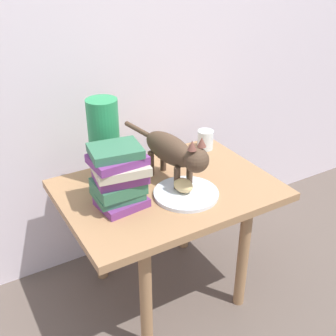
# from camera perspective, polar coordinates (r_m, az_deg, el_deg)

# --- Properties ---
(ground_plane) EXTENTS (6.00, 6.00, 0.00)m
(ground_plane) POSITION_cam_1_polar(r_m,az_deg,el_deg) (1.92, 0.00, -15.75)
(ground_plane) COLOR brown
(back_panel) EXTENTS (4.00, 0.04, 2.20)m
(back_panel) POSITION_cam_1_polar(r_m,az_deg,el_deg) (1.75, -7.16, 20.39)
(back_panel) COLOR silver
(back_panel) RESTS_ON ground
(side_table) EXTENTS (0.79, 0.57, 0.51)m
(side_table) POSITION_cam_1_polar(r_m,az_deg,el_deg) (1.64, 0.00, -4.62)
(side_table) COLOR #9E724C
(side_table) RESTS_ON ground
(plate) EXTENTS (0.24, 0.24, 0.01)m
(plate) POSITION_cam_1_polar(r_m,az_deg,el_deg) (1.55, 2.43, -3.43)
(plate) COLOR silver
(plate) RESTS_ON side_table
(bread_roll) EXTENTS (0.07, 0.09, 0.05)m
(bread_roll) POSITION_cam_1_polar(r_m,az_deg,el_deg) (1.54, 2.05, -2.32)
(bread_roll) COLOR #E0BC7A
(bread_roll) RESTS_ON plate
(cat) EXTENTS (0.13, 0.48, 0.23)m
(cat) POSITION_cam_1_polar(r_m,az_deg,el_deg) (1.57, 0.82, 2.19)
(cat) COLOR #4C3828
(cat) RESTS_ON side_table
(book_stack) EXTENTS (0.20, 0.18, 0.22)m
(book_stack) POSITION_cam_1_polar(r_m,az_deg,el_deg) (1.45, -6.58, -1.11)
(book_stack) COLOR #72337A
(book_stack) RESTS_ON side_table
(green_vase) EXTENTS (0.11, 0.11, 0.33)m
(green_vase) POSITION_cam_1_polar(r_m,az_deg,el_deg) (1.59, -8.49, 3.50)
(green_vase) COLOR #288C51
(green_vase) RESTS_ON side_table
(candle_jar) EXTENTS (0.07, 0.07, 0.08)m
(candle_jar) POSITION_cam_1_polar(r_m,az_deg,el_deg) (1.89, 5.00, 3.65)
(candle_jar) COLOR silver
(candle_jar) RESTS_ON side_table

